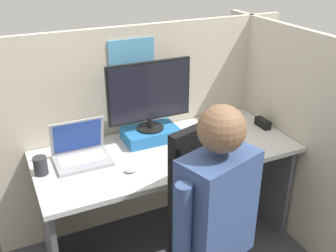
{
  "coord_description": "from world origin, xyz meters",
  "views": [
    {
      "loc": [
        -0.89,
        -1.58,
        1.89
      ],
      "look_at": [
        -0.07,
        0.17,
        0.97
      ],
      "focal_mm": 42.0,
      "sensor_mm": 36.0,
      "label": 1
    }
  ],
  "objects_px": {
    "carrot_toy": "(200,158)",
    "pen_cup": "(41,166)",
    "stapler": "(263,123)",
    "person": "(218,226)",
    "monitor": "(149,94)",
    "laptop": "(81,153)",
    "office_chair": "(208,238)",
    "paper_box": "(150,134)"
  },
  "relations": [
    {
      "from": "paper_box",
      "to": "monitor",
      "type": "distance_m",
      "value": 0.27
    },
    {
      "from": "laptop",
      "to": "pen_cup",
      "type": "height_order",
      "value": "laptop"
    },
    {
      "from": "monitor",
      "to": "laptop",
      "type": "distance_m",
      "value": 0.54
    },
    {
      "from": "laptop",
      "to": "carrot_toy",
      "type": "height_order",
      "value": "laptop"
    },
    {
      "from": "paper_box",
      "to": "person",
      "type": "xyz_separation_m",
      "value": [
        -0.08,
        -0.96,
        0.01
      ]
    },
    {
      "from": "carrot_toy",
      "to": "stapler",
      "type": "bearing_deg",
      "value": 19.59
    },
    {
      "from": "laptop",
      "to": "office_chair",
      "type": "height_order",
      "value": "office_chair"
    },
    {
      "from": "paper_box",
      "to": "stapler",
      "type": "height_order",
      "value": "paper_box"
    },
    {
      "from": "carrot_toy",
      "to": "paper_box",
      "type": "bearing_deg",
      "value": 112.19
    },
    {
      "from": "office_chair",
      "to": "pen_cup",
      "type": "height_order",
      "value": "office_chair"
    },
    {
      "from": "carrot_toy",
      "to": "pen_cup",
      "type": "bearing_deg",
      "value": 163.69
    },
    {
      "from": "paper_box",
      "to": "pen_cup",
      "type": "relative_size",
      "value": 3.36
    },
    {
      "from": "carrot_toy",
      "to": "laptop",
      "type": "bearing_deg",
      "value": 154.02
    },
    {
      "from": "stapler",
      "to": "person",
      "type": "distance_m",
      "value": 1.17
    },
    {
      "from": "pen_cup",
      "to": "office_chair",
      "type": "bearing_deg",
      "value": -45.49
    },
    {
      "from": "office_chair",
      "to": "pen_cup",
      "type": "bearing_deg",
      "value": 134.51
    },
    {
      "from": "person",
      "to": "pen_cup",
      "type": "bearing_deg",
      "value": 126.61
    },
    {
      "from": "monitor",
      "to": "carrot_toy",
      "type": "bearing_deg",
      "value": -67.97
    },
    {
      "from": "paper_box",
      "to": "pen_cup",
      "type": "height_order",
      "value": "pen_cup"
    },
    {
      "from": "paper_box",
      "to": "laptop",
      "type": "bearing_deg",
      "value": -171.2
    },
    {
      "from": "laptop",
      "to": "stapler",
      "type": "relative_size",
      "value": 2.45
    },
    {
      "from": "paper_box",
      "to": "pen_cup",
      "type": "xyz_separation_m",
      "value": [
        -0.7,
        -0.12,
        0.01
      ]
    },
    {
      "from": "stapler",
      "to": "office_chair",
      "type": "relative_size",
      "value": 0.12
    },
    {
      "from": "laptop",
      "to": "carrot_toy",
      "type": "distance_m",
      "value": 0.69
    },
    {
      "from": "office_chair",
      "to": "carrot_toy",
      "type": "bearing_deg",
      "value": 66.45
    },
    {
      "from": "laptop",
      "to": "stapler",
      "type": "bearing_deg",
      "value": -3.75
    },
    {
      "from": "stapler",
      "to": "person",
      "type": "bearing_deg",
      "value": -136.7
    },
    {
      "from": "laptop",
      "to": "office_chair",
      "type": "distance_m",
      "value": 0.88
    },
    {
      "from": "laptop",
      "to": "stapler",
      "type": "distance_m",
      "value": 1.24
    },
    {
      "from": "pen_cup",
      "to": "paper_box",
      "type": "bearing_deg",
      "value": 9.94
    },
    {
      "from": "paper_box",
      "to": "office_chair",
      "type": "height_order",
      "value": "office_chair"
    },
    {
      "from": "stapler",
      "to": "person",
      "type": "height_order",
      "value": "person"
    },
    {
      "from": "laptop",
      "to": "carrot_toy",
      "type": "bearing_deg",
      "value": -25.98
    },
    {
      "from": "monitor",
      "to": "office_chair",
      "type": "relative_size",
      "value": 0.49
    },
    {
      "from": "office_chair",
      "to": "person",
      "type": "bearing_deg",
      "value": -107.15
    },
    {
      "from": "person",
      "to": "pen_cup",
      "type": "xyz_separation_m",
      "value": [
        -0.62,
        0.84,
        0.01
      ]
    },
    {
      "from": "stapler",
      "to": "laptop",
      "type": "bearing_deg",
      "value": 176.25
    },
    {
      "from": "stapler",
      "to": "office_chair",
      "type": "xyz_separation_m",
      "value": [
        -0.81,
        -0.65,
        -0.19
      ]
    },
    {
      "from": "monitor",
      "to": "office_chair",
      "type": "bearing_deg",
      "value": -92.48
    },
    {
      "from": "stapler",
      "to": "carrot_toy",
      "type": "distance_m",
      "value": 0.66
    },
    {
      "from": "laptop",
      "to": "person",
      "type": "xyz_separation_m",
      "value": [
        0.38,
        -0.89,
        -0.0
      ]
    },
    {
      "from": "stapler",
      "to": "person",
      "type": "relative_size",
      "value": 0.1
    }
  ]
}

